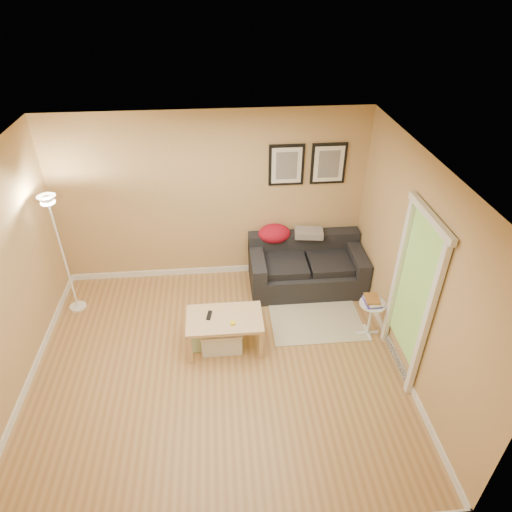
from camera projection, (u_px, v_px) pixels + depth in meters
The scene contains 23 objects.
floor at pixel (218, 366), 5.55m from camera, with size 4.50×4.50×0.00m, color #AB8149.
ceiling at pixel (205, 171), 4.10m from camera, with size 4.50×4.50×0.00m, color white.
wall_back at pixel (211, 200), 6.48m from camera, with size 4.50×4.50×0.00m, color tan.
wall_front at pixel (215, 454), 3.17m from camera, with size 4.50×4.50×0.00m, color tan.
wall_right at pixel (414, 272), 4.99m from camera, with size 4.00×4.00×0.00m, color tan.
baseboard_back at pixel (215, 270), 7.17m from camera, with size 4.50×0.02×0.10m, color white.
baseboard_left at pixel (31, 376), 5.35m from camera, with size 0.02×4.00×0.10m, color white.
baseboard_right at pixel (394, 351), 5.69m from camera, with size 0.02×4.00×0.10m, color white.
sofa at pixel (307, 265), 6.71m from camera, with size 1.70×0.90×0.75m, color black, non-canonical shape.
red_throw at pixel (274, 234), 6.71m from camera, with size 0.48×0.36×0.28m, color #B51033, non-canonical shape.
plaid_throw at pixel (309, 233), 6.70m from camera, with size 0.42×0.26×0.10m, color tan, non-canonical shape.
framed_print_left at pixel (286, 165), 6.26m from camera, with size 0.50×0.04×0.60m, color black, non-canonical shape.
framed_print_right at pixel (328, 164), 6.30m from camera, with size 0.50×0.04×0.60m, color black, non-canonical shape.
area_rug at pixel (316, 322), 6.21m from camera, with size 1.25×0.85×0.01m, color beige.
green_runner at pixel (216, 338), 5.96m from camera, with size 0.70×0.50×0.01m, color #668C4C.
coffee_table at pixel (225, 332), 5.72m from camera, with size 0.95×0.58×0.48m, color #D5AF82, non-canonical shape.
remote_control at pixel (209, 315), 5.61m from camera, with size 0.05×0.16×0.02m, color black.
tape_roll at pixel (233, 323), 5.48m from camera, with size 0.07×0.07×0.03m, color yellow.
storage_bin at pixel (222, 337), 5.75m from camera, with size 0.53×0.39×0.33m, color white, non-canonical shape.
side_table at pixel (370, 319), 5.89m from camera, with size 0.34×0.34×0.53m, color white, non-canonical shape.
book_stack at pixel (372, 300), 5.73m from camera, with size 0.19×0.26×0.08m, color #4A38AA, non-canonical shape.
floor_lamp at pixel (64, 259), 6.01m from camera, with size 0.23×0.23×1.80m, color white, non-canonical shape.
doorway at pixel (410, 300), 5.02m from camera, with size 0.12×1.01×2.13m, color white, non-canonical shape.
Camera 1 is at (0.12, -3.86, 4.24)m, focal length 31.37 mm.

